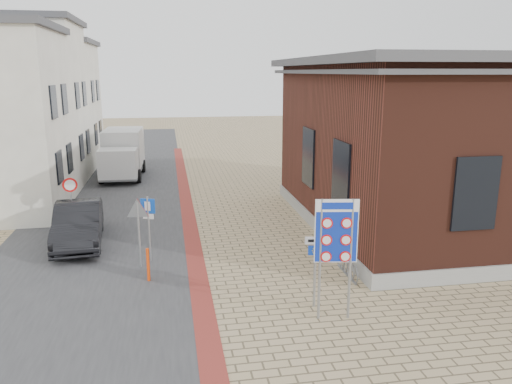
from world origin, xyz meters
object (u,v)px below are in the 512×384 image
object	(u,v)px
box_truck	(123,153)
bollard	(148,265)
sedan	(78,224)
essen_sign	(315,259)
border_sign	(336,233)
parking_sign	(148,218)

from	to	relation	value
box_truck	bollard	xyz separation A→B (m)	(1.99, -16.10, -0.93)
sedan	essen_sign	bearing A→B (deg)	-47.24
box_truck	essen_sign	world-z (taller)	box_truck
border_sign	parking_sign	size ratio (longest dim) A/B	1.42
sedan	parking_sign	bearing A→B (deg)	-45.81
box_truck	essen_sign	bearing A→B (deg)	-68.67
sedan	essen_sign	size ratio (longest dim) A/B	2.17
box_truck	bollard	distance (m)	16.25
bollard	border_sign	bearing A→B (deg)	-33.93
box_truck	border_sign	size ratio (longest dim) A/B	1.71
box_truck	parking_sign	bearing A→B (deg)	-80.04
parking_sign	box_truck	bearing A→B (deg)	119.46
sedan	parking_sign	distance (m)	3.58
sedan	parking_sign	world-z (taller)	parking_sign
sedan	bollard	bearing A→B (deg)	-61.40
parking_sign	sedan	bearing A→B (deg)	160.81
sedan	bollard	distance (m)	4.80
essen_sign	parking_sign	size ratio (longest dim) A/B	0.95
border_sign	parking_sign	distance (m)	6.93
essen_sign	bollard	size ratio (longest dim) A/B	2.01
sedan	essen_sign	distance (m)	9.68
sedan	bollard	xyz separation A→B (m)	(2.65, -3.99, -0.23)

